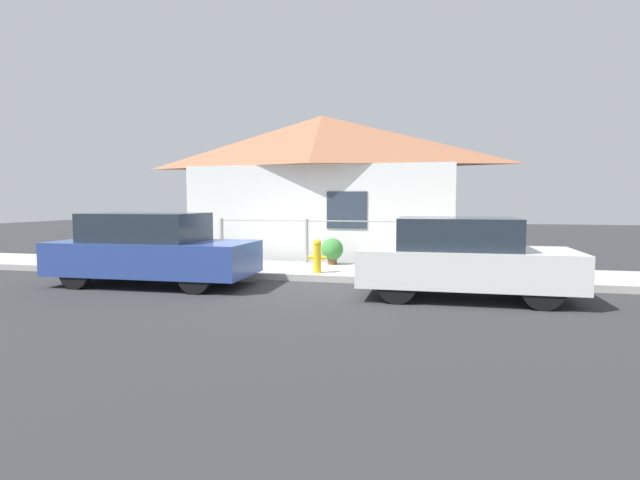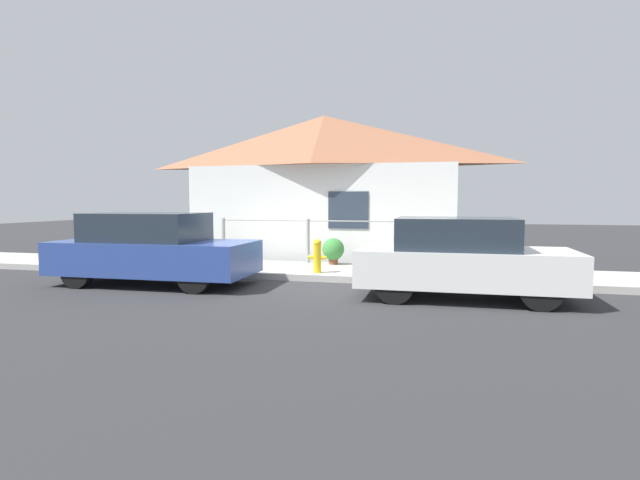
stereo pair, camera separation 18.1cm
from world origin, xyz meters
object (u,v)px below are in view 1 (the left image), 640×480
object	(u,v)px
potted_plant_by_fence	(209,248)
potted_plant_near_hydrant	(332,250)
fire_hydrant	(317,255)
car_left	(152,249)
car_right	(463,258)

from	to	relation	value
potted_plant_by_fence	potted_plant_near_hydrant	bearing A→B (deg)	-0.59
fire_hydrant	potted_plant_near_hydrant	size ratio (longest dim) A/B	1.14
potted_plant_near_hydrant	potted_plant_by_fence	xyz separation A→B (m)	(-3.45, 0.04, -0.04)
potted_plant_by_fence	car_left	bearing A→B (deg)	-86.06
car_right	fire_hydrant	bearing A→B (deg)	153.47
fire_hydrant	potted_plant_by_fence	distance (m)	3.77
fire_hydrant	potted_plant_near_hydrant	world-z (taller)	fire_hydrant
car_left	car_right	size ratio (longest dim) A/B	1.11
car_left	potted_plant_near_hydrant	bearing A→B (deg)	42.24
car_right	fire_hydrant	distance (m)	3.44
car_left	potted_plant_near_hydrant	world-z (taller)	car_left
car_right	fire_hydrant	world-z (taller)	car_right
fire_hydrant	car_left	bearing A→B (deg)	-154.79
car_left	fire_hydrant	distance (m)	3.55
fire_hydrant	potted_plant_by_fence	size ratio (longest dim) A/B	1.30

